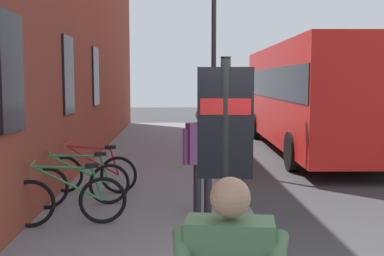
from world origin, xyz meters
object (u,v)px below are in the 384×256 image
(bicycle_leaning_wall, at_px, (79,184))
(city_bus, at_px, (308,92))
(bicycle_end_of_row, at_px, (68,200))
(transit_info_sign, at_px, (225,138))
(street_lamp, at_px, (214,50))
(pedestrian_by_facade, at_px, (203,150))
(bicycle_by_door, at_px, (92,173))

(bicycle_leaning_wall, distance_m, city_bus, 9.29)
(bicycle_end_of_row, bearing_deg, transit_info_sign, -138.84)
(city_bus, xyz_separation_m, street_lamp, (-3.15, 3.30, 1.13))
(bicycle_leaning_wall, relative_size, city_bus, 0.16)
(bicycle_end_of_row, xyz_separation_m, pedestrian_by_facade, (0.43, -2.05, 0.67))
(bicycle_by_door, relative_size, pedestrian_by_facade, 1.01)
(bicycle_end_of_row, relative_size, transit_info_sign, 0.73)
(bicycle_leaning_wall, height_order, street_lamp, street_lamp)
(bicycle_end_of_row, height_order, bicycle_by_door, same)
(bicycle_leaning_wall, relative_size, bicycle_by_door, 0.97)
(bicycle_leaning_wall, height_order, pedestrian_by_facade, pedestrian_by_facade)
(transit_info_sign, xyz_separation_m, street_lamp, (7.35, -0.50, 1.33))
(city_bus, bearing_deg, transit_info_sign, 160.10)
(pedestrian_by_facade, bearing_deg, bicycle_end_of_row, 101.88)
(city_bus, bearing_deg, bicycle_end_of_row, 143.95)
(city_bus, bearing_deg, pedestrian_by_facade, 153.36)
(bicycle_by_door, xyz_separation_m, street_lamp, (2.86, -2.58, 2.54))
(bicycle_leaning_wall, bearing_deg, street_lamp, -34.31)
(transit_info_sign, bearing_deg, city_bus, -19.90)
(transit_info_sign, distance_m, street_lamp, 7.48)
(bicycle_leaning_wall, bearing_deg, city_bus, -40.24)
(bicycle_leaning_wall, relative_size, transit_info_sign, 0.72)
(pedestrian_by_facade, bearing_deg, street_lamp, -6.91)
(bicycle_end_of_row, height_order, city_bus, city_bus)
(bicycle_by_door, distance_m, city_bus, 8.53)
(bicycle_end_of_row, bearing_deg, street_lamp, -27.68)
(bicycle_by_door, height_order, transit_info_sign, transit_info_sign)
(bicycle_end_of_row, relative_size, pedestrian_by_facade, 1.01)
(bicycle_end_of_row, bearing_deg, pedestrian_by_facade, -78.12)
(bicycle_by_door, bearing_deg, city_bus, -44.38)
(bicycle_end_of_row, height_order, transit_info_sign, transit_info_sign)
(transit_info_sign, bearing_deg, street_lamp, -3.90)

